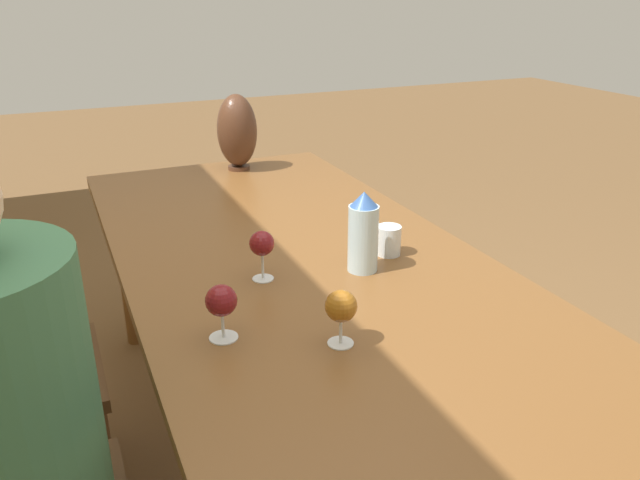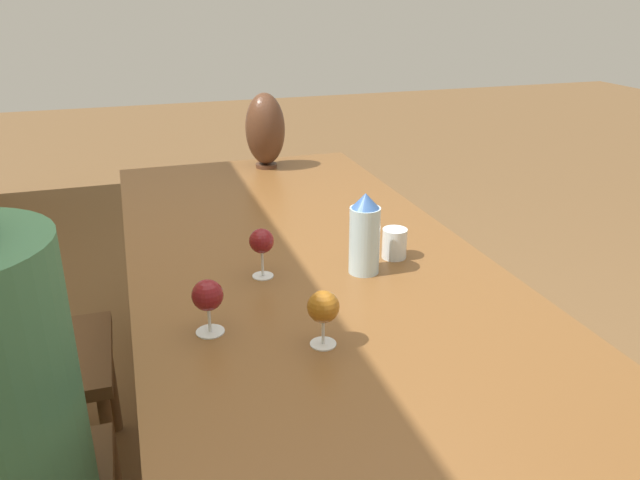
% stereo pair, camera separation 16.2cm
% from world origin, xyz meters
% --- Properties ---
extents(dining_table, '(2.39, 0.98, 0.73)m').
position_xyz_m(dining_table, '(0.00, 0.00, 0.67)').
color(dining_table, brown).
rests_on(dining_table, ground_plane).
extents(water_bottle, '(0.08, 0.08, 0.22)m').
position_xyz_m(water_bottle, '(-0.04, -0.12, 0.84)').
color(water_bottle, silver).
rests_on(water_bottle, dining_table).
extents(water_tumbler, '(0.07, 0.07, 0.09)m').
position_xyz_m(water_tumbler, '(0.02, -0.23, 0.78)').
color(water_tumbler, silver).
rests_on(water_tumbler, dining_table).
extents(vase, '(0.16, 0.16, 0.31)m').
position_xyz_m(vase, '(1.05, -0.10, 0.89)').
color(vase, '#4C2D1E').
rests_on(vase, dining_table).
extents(wine_glass_0, '(0.07, 0.07, 0.13)m').
position_xyz_m(wine_glass_0, '(0.01, 0.15, 0.83)').
color(wine_glass_0, silver).
rests_on(wine_glass_0, dining_table).
extents(wine_glass_1, '(0.07, 0.07, 0.13)m').
position_xyz_m(wine_glass_1, '(-0.23, 0.32, 0.82)').
color(wine_glass_1, silver).
rests_on(wine_glass_1, dining_table).
extents(wine_glass_2, '(0.07, 0.07, 0.13)m').
position_xyz_m(wine_glass_2, '(-0.35, 0.10, 0.82)').
color(wine_glass_2, silver).
rests_on(wine_glass_2, dining_table).
extents(person_near, '(0.39, 0.39, 1.24)m').
position_xyz_m(person_near, '(-0.32, 0.77, 0.65)').
color(person_near, '#2D2D38').
rests_on(person_near, ground_plane).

